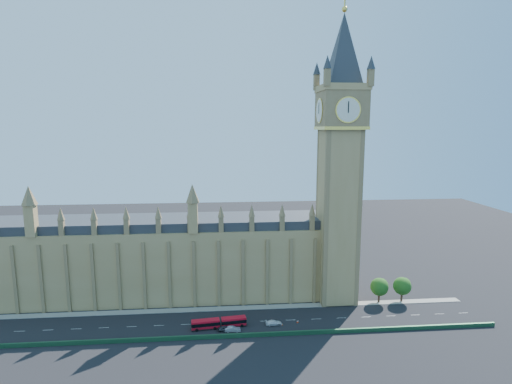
{
  "coord_description": "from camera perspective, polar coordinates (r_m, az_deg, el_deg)",
  "views": [
    {
      "loc": [
        -0.52,
        -113.79,
        58.57
      ],
      "look_at": [
        10.14,
        10.0,
        38.57
      ],
      "focal_mm": 28.0,
      "sensor_mm": 36.0,
      "label": 1
    }
  ],
  "objects": [
    {
      "name": "elizabeth_tower",
      "position": [
        133.53,
        11.95,
        7.23
      ],
      "size": [
        20.59,
        20.59,
        105.0
      ],
      "color": "#A2834E",
      "rests_on": "ground"
    },
    {
      "name": "car_grey",
      "position": [
        123.28,
        -4.43,
        -18.87
      ],
      "size": [
        4.42,
        2.15,
        1.45
      ],
      "primitive_type": "imported",
      "rotation": [
        0.0,
        0.0,
        1.68
      ],
      "color": "#38393F",
      "rests_on": "ground"
    },
    {
      "name": "tree_east_far",
      "position": [
        147.77,
        20.23,
        -12.43
      ],
      "size": [
        6.0,
        6.0,
        8.5
      ],
      "color": "#382619",
      "rests_on": "ground"
    },
    {
      "name": "tree_east_near",
      "position": [
        144.67,
        17.28,
        -12.75
      ],
      "size": [
        6.0,
        6.0,
        8.5
      ],
      "color": "#382619",
      "rests_on": "ground"
    },
    {
      "name": "car_white",
      "position": [
        126.23,
        2.55,
        -18.16
      ],
      "size": [
        4.89,
        2.14,
        1.4
      ],
      "primitive_type": "imported",
      "rotation": [
        0.0,
        0.0,
        1.61
      ],
      "color": "white",
      "rests_on": "ground"
    },
    {
      "name": "ground",
      "position": [
        127.98,
        -4.36,
        -18.12
      ],
      "size": [
        400.0,
        400.0,
        0.0
      ],
      "primitive_type": "plane",
      "color": "black",
      "rests_on": "ground"
    },
    {
      "name": "cone_b",
      "position": [
        128.39,
        6.02,
        -17.89
      ],
      "size": [
        0.47,
        0.47,
        0.65
      ],
      "rotation": [
        0.0,
        0.0,
        -0.16
      ],
      "color": "black",
      "rests_on": "ground"
    },
    {
      "name": "cone_d",
      "position": [
        128.14,
        5.92,
        -17.94
      ],
      "size": [
        0.55,
        0.55,
        0.68
      ],
      "rotation": [
        0.0,
        0.0,
        -0.36
      ],
      "color": "black",
      "rests_on": "ground"
    },
    {
      "name": "cone_a",
      "position": [
        128.25,
        2.23,
        -17.84
      ],
      "size": [
        0.57,
        0.57,
        0.8
      ],
      "rotation": [
        0.0,
        0.0,
        -0.15
      ],
      "color": "black",
      "rests_on": "ground"
    },
    {
      "name": "bridge_parapet",
      "position": [
        119.76,
        -4.31,
        -19.83
      ],
      "size": [
        160.0,
        0.6,
        1.2
      ],
      "primitive_type": "cube",
      "color": "#1E4C2D",
      "rests_on": "ground"
    },
    {
      "name": "palace_westminster",
      "position": [
        145.04,
        -14.57,
        -9.11
      ],
      "size": [
        120.0,
        20.0,
        28.0
      ],
      "color": "#A2834E",
      "rests_on": "ground"
    },
    {
      "name": "red_bus",
      "position": [
        124.86,
        -5.32,
        -18.12
      ],
      "size": [
        16.36,
        4.17,
        2.75
      ],
      "rotation": [
        0.0,
        0.0,
        0.11
      ],
      "color": "red",
      "rests_on": "ground"
    },
    {
      "name": "car_silver",
      "position": [
        122.76,
        -3.35,
        -18.98
      ],
      "size": [
        4.58,
        1.73,
        1.49
      ],
      "primitive_type": "imported",
      "rotation": [
        0.0,
        0.0,
        1.54
      ],
      "color": "#9EA1A6",
      "rests_on": "ground"
    },
    {
      "name": "cone_c",
      "position": [
        126.31,
        3.77,
        -18.34
      ],
      "size": [
        0.53,
        0.53,
        0.65
      ],
      "rotation": [
        0.0,
        0.0,
        0.38
      ],
      "color": "black",
      "rests_on": "ground"
    },
    {
      "name": "kerb_north",
      "position": [
        136.47,
        -4.4,
        -16.26
      ],
      "size": [
        160.0,
        3.0,
        0.16
      ],
      "primitive_type": "cube",
      "color": "gray",
      "rests_on": "ground"
    }
  ]
}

